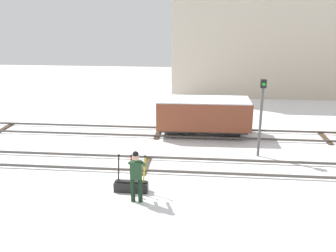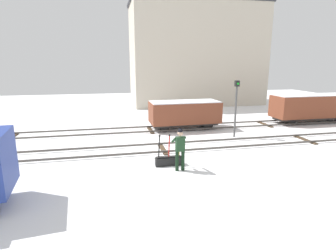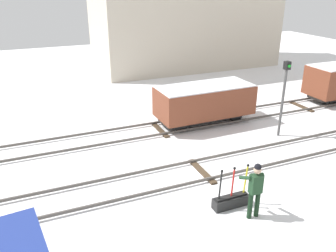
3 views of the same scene
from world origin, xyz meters
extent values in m
plane|color=white|center=(0.00, 0.00, 0.00)|extent=(60.00, 60.00, 0.00)
cube|color=#4C4742|center=(0.00, -0.72, 0.13)|extent=(44.00, 0.07, 0.10)
cube|color=#4C4742|center=(0.00, 0.72, 0.13)|extent=(44.00, 0.07, 0.10)
cube|color=#423323|center=(0.00, 0.00, 0.04)|extent=(0.24, 1.94, 0.08)
cube|color=#4C4742|center=(0.00, 3.67, 0.13)|extent=(44.00, 0.07, 0.10)
cube|color=#4C4742|center=(0.00, 5.11, 0.13)|extent=(44.00, 0.07, 0.10)
cube|color=#423323|center=(0.00, 4.39, 0.04)|extent=(0.24, 1.94, 0.08)
cube|color=#423323|center=(8.80, 4.39, 0.04)|extent=(0.24, 1.94, 0.08)
cube|color=black|center=(-0.18, -2.32, 0.18)|extent=(1.24, 0.36, 0.36)
cube|color=black|center=(-0.18, -2.32, 0.39)|extent=(1.12, 0.20, 0.06)
cylinder|color=black|center=(-0.62, -2.32, 0.88)|extent=(0.11, 0.06, 1.05)
sphere|color=black|center=(-0.59, -2.32, 1.41)|extent=(0.09, 0.09, 0.09)
cylinder|color=red|center=(-0.16, -2.32, 0.88)|extent=(0.10, 0.06, 1.05)
sphere|color=black|center=(-0.14, -2.32, 1.41)|extent=(0.09, 0.09, 0.09)
cylinder|color=yellow|center=(0.32, -2.32, 0.88)|extent=(0.13, 0.06, 1.05)
sphere|color=black|center=(0.36, -2.32, 1.41)|extent=(0.09, 0.09, 0.09)
cylinder|color=black|center=(0.03, -3.06, 0.44)|extent=(0.15, 0.15, 0.88)
cylinder|color=black|center=(0.29, -3.06, 0.44)|extent=(0.15, 0.15, 0.88)
cube|color=#1E3D23|center=(0.16, -3.06, 1.20)|extent=(0.38, 0.24, 0.63)
sphere|color=tan|center=(0.16, -3.06, 1.67)|extent=(0.24, 0.24, 0.24)
sphere|color=black|center=(0.16, -3.06, 1.77)|extent=(0.22, 0.22, 0.22)
cylinder|color=#1E3D23|center=(-0.05, -2.80, 1.31)|extent=(0.11, 0.57, 0.37)
cylinder|color=#1E3D23|center=(0.37, -2.81, 1.33)|extent=(0.11, 0.56, 0.40)
cylinder|color=#4C4C4C|center=(4.96, 1.64, 1.59)|extent=(0.12, 0.12, 3.18)
cube|color=black|center=(4.96, 1.64, 3.36)|extent=(0.24, 0.24, 0.36)
sphere|color=green|center=(4.96, 1.51, 3.36)|extent=(0.14, 0.14, 0.14)
cylinder|color=black|center=(10.72, 3.86, 0.35)|extent=(0.70, 0.10, 0.70)
cylinder|color=black|center=(10.73, 4.96, 0.35)|extent=(0.70, 0.10, 0.70)
cube|color=#2D2B28|center=(2.44, 4.39, 0.40)|extent=(4.63, 1.32, 0.20)
cube|color=brown|center=(2.44, 4.39, 1.21)|extent=(4.88, 2.15, 1.43)
cube|color=white|center=(2.44, 4.39, 1.96)|extent=(4.78, 2.07, 0.06)
cylinder|color=black|center=(0.87, 3.80, 0.35)|extent=(0.70, 0.11, 0.70)
cylinder|color=black|center=(0.85, 4.93, 0.35)|extent=(0.70, 0.11, 0.70)
cylinder|color=black|center=(4.02, 3.86, 0.35)|extent=(0.70, 0.11, 0.70)
cylinder|color=black|center=(4.00, 4.99, 0.35)|extent=(0.70, 0.11, 0.70)
camera|label=1|loc=(2.30, -14.15, 6.26)|focal=38.68mm
camera|label=2|loc=(-2.70, -13.82, 4.51)|focal=29.12mm
camera|label=3|loc=(-5.83, -10.42, 6.90)|focal=37.82mm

